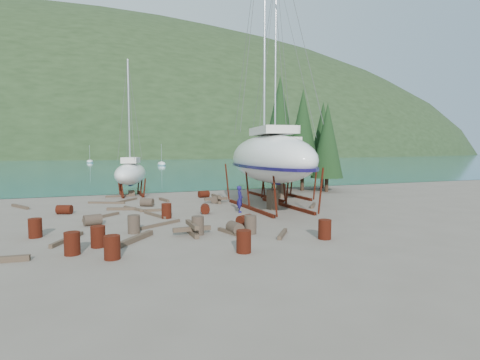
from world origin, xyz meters
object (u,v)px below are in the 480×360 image
object	(u,v)px
large_sailboat_far	(278,160)
small_sailboat_shore	(131,173)
large_sailboat_near	(268,158)
worker	(240,199)

from	to	relation	value
large_sailboat_far	small_sailboat_shore	bearing A→B (deg)	157.34
large_sailboat_near	worker	world-z (taller)	large_sailboat_near
large_sailboat_far	worker	xyz separation A→B (m)	(-5.98, -6.35, -2.29)
large_sailboat_far	worker	size ratio (longest dim) A/B	11.24
large_sailboat_far	worker	world-z (taller)	large_sailboat_far
large_sailboat_near	worker	bearing A→B (deg)	-149.77
large_sailboat_far	small_sailboat_shore	xyz separation A→B (m)	(-11.63, 5.72, -1.19)
large_sailboat_near	large_sailboat_far	size ratio (longest dim) A/B	1.12
large_sailboat_far	large_sailboat_near	bearing A→B (deg)	-119.63
large_sailboat_far	small_sailboat_shore	world-z (taller)	large_sailboat_far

